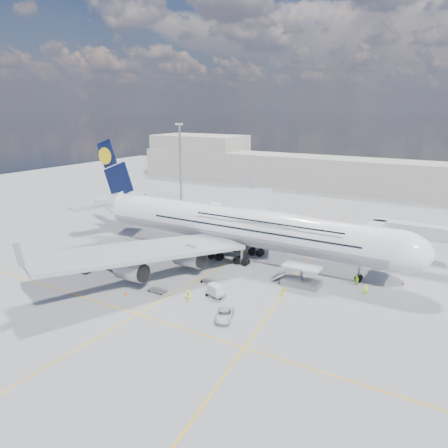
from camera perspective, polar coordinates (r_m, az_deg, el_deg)
The scene contains 31 objects.
ground at distance 82.40m, azimuth -1.84°, elevation -6.34°, with size 300.00×300.00×0.00m, color gray.
taxi_line_main at distance 82.40m, azimuth -1.84°, elevation -6.34°, with size 0.25×220.00×0.01m, color #E7A90C.
taxi_line_cross at distance 67.95m, azimuth -11.23°, elevation -11.49°, with size 120.00×0.25×0.01m, color #E7A90C.
taxi_line_diag at distance 84.85m, azimuth 9.91°, elevation -5.92°, with size 0.25×100.00×0.01m, color #E7A90C.
airliner at distance 88.26m, azimuth 1.79°, elevation -0.19°, with size 77.26×79.15×23.71m.
jet_bridge at distance 89.15m, azimuth 22.22°, elevation -1.18°, with size 18.80×12.10×8.50m.
cargo_loader at distance 77.27m, azimuth 9.96°, elevation -7.07°, with size 8.53×3.20×3.67m.
light_mast at distance 137.62m, azimuth -5.73°, elevation 7.92°, with size 3.00×0.70×25.50m.
terminal at distance 166.46m, azimuth 16.31°, elevation 6.12°, with size 180.00×16.00×12.00m, color #B2AD9E.
hangar at distance 199.90m, azimuth -3.15°, elevation 8.95°, with size 40.00×22.00×18.00m, color #B2AD9E.
dolly_row_a at distance 86.42m, azimuth -14.29°, elevation -5.51°, with size 3.72×2.53×0.50m.
dolly_row_b at distance 86.49m, azimuth -17.76°, elevation -5.83°, with size 2.68×1.56×0.38m.
dolly_row_c at distance 74.73m, azimuth -8.70°, elevation -8.54°, with size 3.18×1.85×0.45m.
dolly_back at distance 92.17m, azimuth -15.25°, elevation -3.88°, with size 3.28×2.80×1.83m.
dolly_nose_far at distance 77.52m, azimuth -2.04°, elevation -7.51°, with size 3.11×2.31×0.41m.
dolly_nose_near at distance 71.93m, azimuth -1.15°, elevation -8.68°, with size 3.61×2.66×2.05m.
baggage_tug at distance 83.93m, azimuth -11.39°, elevation -5.60°, with size 3.28×1.67×2.00m.
catering_truck_inner at distance 112.98m, azimuth 1.49°, elevation 0.69°, with size 7.59×3.55×4.38m.
catering_truck_outer at distance 123.50m, azimuth -0.81°, elevation 1.76°, with size 6.34×2.97×3.66m.
service_van at distance 64.98m, azimuth 0.03°, elevation -11.80°, with size 2.27×4.92×1.37m, color silver.
crew_nose at distance 76.00m, azimuth 18.03°, elevation -8.21°, with size 0.72×0.47×1.98m, color #B6F81A.
crew_loader at distance 79.53m, azimuth 16.90°, elevation -7.07°, with size 0.95×0.74×1.96m, color #99DE17.
crew_wing at distance 88.98m, azimuth -14.41°, elevation -4.61°, with size 0.99×0.41×1.69m, color #C9E818.
crew_van at distance 73.02m, azimuth 7.58°, elevation -8.72°, with size 0.76×0.49×1.55m, color #B0FF1A.
crew_tug at distance 70.44m, azimuth -4.67°, elevation -9.35°, with size 1.29×0.74×2.00m, color #D8FF1A.
cone_nose at distance 82.79m, azimuth 22.30°, elevation -7.24°, with size 0.38×0.38×0.48m.
cone_wing_left_inner at distance 104.74m, azimuth 0.55°, elevation -1.47°, with size 0.47×0.47×0.60m.
cone_wing_left_outer at distance 114.20m, azimuth -0.30°, elevation -0.09°, with size 0.42×0.42×0.53m.
cone_wing_right_inner at distance 90.57m, azimuth -6.53°, elevation -4.26°, with size 0.42×0.42×0.54m.
cone_wing_right_outer at distance 74.62m, azimuth -12.66°, elevation -8.82°, with size 0.49×0.49×0.63m.
cone_tail at distance 101.67m, azimuth -13.93°, elevation -2.45°, with size 0.43×0.43×0.55m.
Camera 1 is at (41.90, -64.31, 29.98)m, focal length 35.00 mm.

